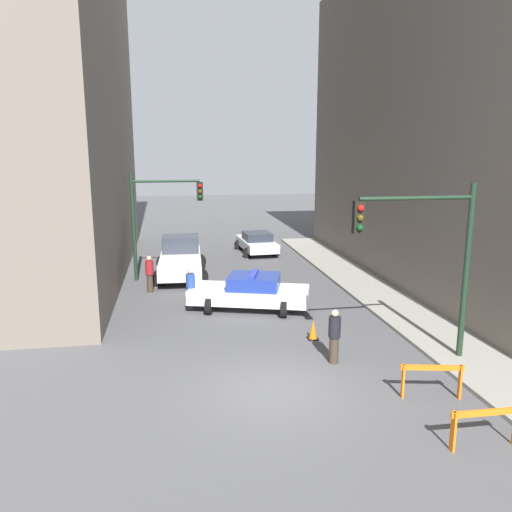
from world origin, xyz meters
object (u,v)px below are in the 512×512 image
(parked_car_near, at_px, (257,242))
(police_car, at_px, (250,292))
(traffic_light_far, at_px, (156,211))
(pedestrian_corner, at_px, (150,273))
(barrier_front, at_px, (486,422))
(barrier_mid, at_px, (432,375))
(pedestrian_crossing, at_px, (191,288))
(traffic_light_near, at_px, (431,246))
(pedestrian_sidewalk, at_px, (334,336))
(traffic_cone, at_px, (313,330))
(white_truck, at_px, (181,258))

(parked_car_near, bearing_deg, police_car, -104.85)
(traffic_light_far, xyz_separation_m, parked_car_near, (5.86, 5.64, -2.72))
(pedestrian_corner, bearing_deg, barrier_front, -17.96)
(barrier_front, relative_size, barrier_mid, 1.02)
(pedestrian_crossing, bearing_deg, traffic_light_near, 179.45)
(traffic_light_near, xyz_separation_m, traffic_light_far, (-8.03, 11.34, -0.13))
(pedestrian_corner, distance_m, pedestrian_sidewalk, 10.42)
(traffic_light_near, distance_m, pedestrian_sidewalk, 3.80)
(barrier_mid, bearing_deg, pedestrian_sidewalk, 125.20)
(traffic_light_far, bearing_deg, barrier_front, -65.66)
(barrier_mid, bearing_deg, pedestrian_corner, 123.60)
(barrier_front, xyz_separation_m, traffic_cone, (-1.83, 6.70, -0.30))
(pedestrian_crossing, xyz_separation_m, traffic_cone, (3.91, -4.01, -0.54))
(pedestrian_sidewalk, height_order, barrier_front, pedestrian_sidewalk)
(traffic_light_far, relative_size, parked_car_near, 1.18)
(police_car, xyz_separation_m, pedestrian_corner, (-4.05, 3.19, 0.14))
(parked_car_near, relative_size, pedestrian_sidewalk, 2.66)
(pedestrian_crossing, bearing_deg, pedestrian_sidewalk, 166.75)
(traffic_light_near, relative_size, traffic_light_far, 1.00)
(pedestrian_crossing, distance_m, barrier_front, 12.16)
(police_car, height_order, barrier_mid, police_car)
(traffic_light_near, height_order, pedestrian_sidewalk, traffic_light_near)
(traffic_light_near, height_order, traffic_light_far, traffic_light_near)
(pedestrian_corner, bearing_deg, white_truck, 106.38)
(parked_car_near, height_order, barrier_front, parked_car_near)
(traffic_cone, bearing_deg, pedestrian_corner, 129.71)
(barrier_mid, bearing_deg, traffic_cone, 112.42)
(traffic_cone, bearing_deg, parked_car_near, 87.70)
(police_car, height_order, pedestrian_corner, pedestrian_corner)
(pedestrian_crossing, xyz_separation_m, barrier_front, (5.74, -10.71, -0.24))
(traffic_light_near, relative_size, barrier_front, 3.25)
(pedestrian_corner, distance_m, traffic_cone, 8.81)
(pedestrian_sidewalk, xyz_separation_m, traffic_cone, (-0.08, 1.96, -0.54))
(barrier_front, distance_m, barrier_mid, 2.24)
(white_truck, xyz_separation_m, pedestrian_corner, (-1.43, -2.85, -0.04))
(traffic_light_near, bearing_deg, white_truck, 120.18)
(barrier_front, bearing_deg, barrier_mid, 89.86)
(police_car, relative_size, white_truck, 0.92)
(white_truck, bearing_deg, parked_car_near, 48.75)
(traffic_light_near, distance_m, barrier_mid, 3.72)
(traffic_cone, bearing_deg, police_car, 113.63)
(pedestrian_crossing, relative_size, traffic_cone, 2.53)
(parked_car_near, distance_m, pedestrian_corner, 10.04)
(barrier_front, bearing_deg, pedestrian_crossing, 118.19)
(traffic_light_far, distance_m, pedestrian_corner, 3.41)
(traffic_light_far, relative_size, pedestrian_sidewalk, 3.13)
(traffic_light_far, height_order, barrier_front, traffic_light_far)
(police_car, height_order, pedestrian_sidewalk, pedestrian_sidewalk)
(traffic_light_near, relative_size, pedestrian_crossing, 3.13)
(white_truck, xyz_separation_m, parked_car_near, (4.77, 5.04, -0.23))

